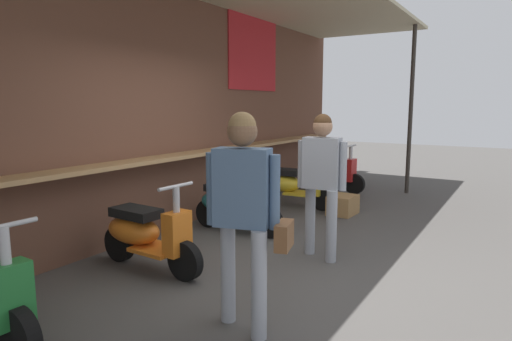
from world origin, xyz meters
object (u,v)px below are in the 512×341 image
(scooter_yellow, at_px, (291,184))
(shopper_with_handbag, at_px, (245,200))
(scooter_teal, at_px, (233,204))
(merchandise_crate, at_px, (343,205))
(shopper_passing, at_px, (322,171))
(scooter_orange, at_px, (144,233))
(scooter_red, at_px, (328,172))

(scooter_yellow, xyz_separation_m, shopper_with_handbag, (-3.95, -1.62, 0.65))
(scooter_teal, xyz_separation_m, merchandise_crate, (1.71, -0.96, -0.23))
(shopper_passing, xyz_separation_m, merchandise_crate, (2.06, 0.50, -0.86))
(scooter_orange, relative_size, shopper_with_handbag, 0.83)
(scooter_teal, height_order, scooter_red, same)
(scooter_red, bearing_deg, scooter_teal, -87.26)
(shopper_passing, bearing_deg, scooter_orange, -54.20)
(scooter_yellow, bearing_deg, scooter_orange, -92.54)
(scooter_teal, distance_m, shopper_passing, 1.63)
(scooter_red, distance_m, merchandise_crate, 1.97)
(scooter_orange, bearing_deg, merchandise_crate, 76.32)
(scooter_red, xyz_separation_m, shopper_with_handbag, (-5.59, -1.62, 0.65))
(scooter_teal, relative_size, scooter_red, 1.00)
(shopper_passing, height_order, merchandise_crate, shopper_passing)
(shopper_with_handbag, relative_size, merchandise_crate, 3.51)
(shopper_passing, relative_size, merchandise_crate, 3.41)
(scooter_red, distance_m, shopper_with_handbag, 5.86)
(merchandise_crate, bearing_deg, shopper_with_handbag, -170.44)
(scooter_teal, bearing_deg, scooter_yellow, 89.81)
(merchandise_crate, bearing_deg, scooter_yellow, 86.84)
(scooter_red, relative_size, shopper_with_handbag, 0.83)
(scooter_orange, height_order, shopper_passing, shopper_passing)
(scooter_orange, height_order, scooter_red, same)
(scooter_yellow, height_order, shopper_with_handbag, shopper_with_handbag)
(scooter_orange, xyz_separation_m, scooter_teal, (1.66, 0.00, 0.00))
(scooter_yellow, relative_size, merchandise_crate, 2.90)
(shopper_with_handbag, xyz_separation_m, merchandise_crate, (3.89, 0.66, -0.88))
(shopper_passing, bearing_deg, shopper_with_handbag, -1.06)
(scooter_yellow, relative_size, scooter_red, 1.00)
(scooter_yellow, bearing_deg, shopper_passing, -57.91)
(scooter_yellow, height_order, merchandise_crate, scooter_yellow)
(scooter_teal, height_order, shopper_passing, shopper_passing)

